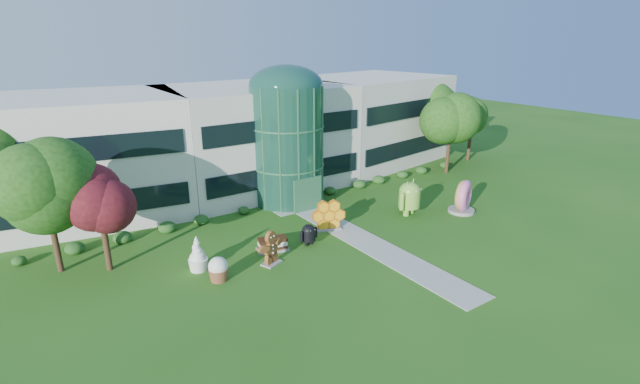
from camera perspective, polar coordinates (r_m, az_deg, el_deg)
ground at (r=31.47m, az=7.55°, el=-7.12°), size 140.00×140.00×0.00m
building at (r=44.21m, az=-8.05°, el=6.85°), size 46.00×15.00×9.30m
atrium at (r=39.01m, az=-4.03°, el=5.77°), size 6.00×6.00×9.80m
walkway at (r=32.81m, az=5.21°, el=-5.86°), size 2.40×20.00×0.04m
tree_red at (r=30.41m, az=-25.17°, el=-3.61°), size 4.00×4.00×6.00m
trees_backdrop at (r=40.01m, az=-4.75°, el=5.05°), size 52.00×8.00×8.40m
android_green at (r=37.37m, az=10.97°, el=-0.44°), size 3.15×2.50×3.14m
android_black at (r=31.65m, az=-1.40°, el=-5.06°), size 1.62×1.18×1.73m
donut at (r=38.92m, az=17.15°, el=-0.49°), size 2.91×2.22×2.73m
gingerbread at (r=29.14m, az=-6.05°, el=-6.80°), size 2.62×1.78×2.26m
ice_cream_sandwich at (r=31.13m, az=-5.86°, el=-6.42°), size 2.24×1.48×0.92m
honeycomb at (r=34.01m, az=1.07°, el=-3.01°), size 2.79×1.80×2.06m
froyo at (r=29.24m, az=-14.85°, el=-7.31°), size 1.49×1.49×2.22m
cupcake at (r=27.95m, az=-12.41°, el=-9.23°), size 1.42×1.42×1.49m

